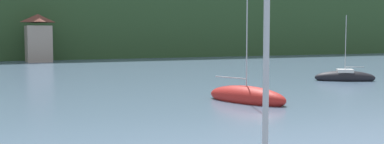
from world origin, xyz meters
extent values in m
cube|color=#2D4C28|center=(0.00, 141.80, 10.62)|extent=(352.00, 44.53, 21.24)
ellipsoid|color=#2D4C28|center=(41.31, 152.93, 7.43)|extent=(246.40, 31.17, 45.37)
cube|color=gray|center=(0.00, 114.21, 3.44)|extent=(4.48, 5.36, 6.87)
pyramid|color=brown|center=(0.00, 114.21, 8.33)|extent=(4.71, 5.63, 1.57)
ellipsoid|color=red|center=(6.32, 50.31, 0.37)|extent=(4.23, 7.15, 1.64)
cylinder|color=#B7B7BC|center=(6.32, 50.31, 4.51)|extent=(0.08, 0.08, 7.38)
cylinder|color=#ADADB2|center=(5.85, 51.75, 1.70)|extent=(1.02, 2.89, 0.07)
cylinder|color=#B7B7BC|center=(-8.40, 26.63, 4.20)|extent=(0.08, 0.08, 6.88)
ellipsoid|color=black|center=(24.79, 59.69, 0.34)|extent=(6.45, 5.21, 1.50)
cylinder|color=#B7B7BC|center=(24.79, 59.69, 3.91)|extent=(0.08, 0.08, 6.32)
cylinder|color=#ADADB2|center=(25.61, 59.15, 1.51)|extent=(1.67, 1.14, 0.07)
cube|color=silver|center=(24.79, 59.69, 1.01)|extent=(2.10, 2.01, 0.51)
camera|label=1|loc=(-11.66, 21.93, 4.72)|focal=43.22mm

